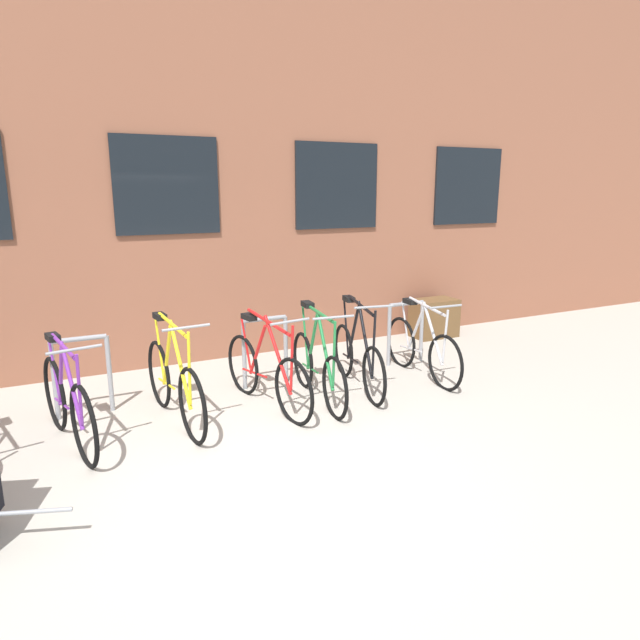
% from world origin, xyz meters
% --- Properties ---
extents(ground_plane, '(42.00, 42.00, 0.00)m').
position_xyz_m(ground_plane, '(0.00, 0.00, 0.00)').
color(ground_plane, '#B2ADA0').
extents(storefront_building, '(28.00, 5.54, 5.67)m').
position_xyz_m(storefront_building, '(-0.00, 5.95, 2.83)').
color(storefront_building, brown).
rests_on(storefront_building, ground).
extents(bike_rack, '(6.57, 0.05, 0.84)m').
position_xyz_m(bike_rack, '(-0.23, 1.90, 0.51)').
color(bike_rack, gray).
rests_on(bike_rack, ground).
extents(bicycle_silver, '(0.44, 1.65, 1.01)m').
position_xyz_m(bicycle_silver, '(2.63, 1.35, 0.37)').
color(bicycle_silver, black).
rests_on(bicycle_silver, ground).
extents(bicycle_yellow, '(0.44, 1.79, 1.11)m').
position_xyz_m(bicycle_yellow, '(-0.43, 1.31, 0.40)').
color(bicycle_yellow, black).
rests_on(bicycle_yellow, ground).
extents(bicycle_red, '(0.45, 1.75, 1.07)m').
position_xyz_m(bicycle_red, '(0.54, 1.28, 0.38)').
color(bicycle_red, black).
rests_on(bicycle_red, ground).
extents(bicycle_black, '(0.48, 1.69, 1.10)m').
position_xyz_m(bicycle_black, '(1.70, 1.34, 0.38)').
color(bicycle_black, black).
rests_on(bicycle_black, ground).
extents(bicycle_purple, '(0.49, 1.68, 1.04)m').
position_xyz_m(bicycle_purple, '(-1.41, 1.22, 0.39)').
color(bicycle_purple, black).
rests_on(bicycle_purple, ground).
extents(bicycle_green, '(0.44, 1.68, 1.07)m').
position_xyz_m(bicycle_green, '(1.11, 1.20, 0.38)').
color(bicycle_green, black).
rests_on(bicycle_green, ground).
extents(planter_box, '(0.70, 0.44, 0.60)m').
position_xyz_m(planter_box, '(3.98, 2.85, 0.30)').
color(planter_box, brown).
rests_on(planter_box, ground).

